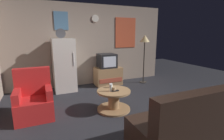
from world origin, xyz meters
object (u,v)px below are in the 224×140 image
Objects in this scene: fridge at (64,65)px; armchair at (34,100)px; mug_ceramic_white at (111,85)px; mug_ceramic_tan at (114,89)px; tv_stand at (108,76)px; standing_lamp at (145,42)px; wine_glass at (111,88)px; coffee_table at (114,100)px; couch at (190,125)px; crt_tv at (107,61)px; remote_control at (115,91)px.

armchair is at bearing -119.65° from fridge.
mug_ceramic_white and mug_ceramic_tan have the same top height.
armchair reaches higher than mug_ceramic_white.
mug_ceramic_tan is at bearing -67.43° from fridge.
fridge is at bearing -178.16° from tv_stand.
wine_glass is at bearing -140.05° from standing_lamp.
wine_glass is at bearing -112.73° from mug_ceramic_white.
mug_ceramic_tan is (-0.02, -0.05, 0.27)m from coffee_table.
standing_lamp is at bearing 41.09° from mug_ceramic_tan.
standing_lamp reaches higher than mug_ceramic_white.
standing_lamp is at bearing -12.89° from tv_stand.
tv_stand is at bearing 89.34° from couch.
tv_stand is 1.62m from standing_lamp.
coffee_table is (-1.79, -1.53, -1.13)m from standing_lamp.
coffee_table is at bearing -66.17° from fridge.
mug_ceramic_white is at bearing -108.75° from crt_tv.
crt_tv is 0.75× the size of coffee_table.
tv_stand is at bearing 71.62° from coffee_table.
fridge is 1.84× the size of armchair.
fridge is at bearing 111.09° from wine_glass.
mug_ceramic_tan is (0.75, -1.81, -0.26)m from fridge.
coffee_table is (-0.60, -1.80, -0.06)m from tv_stand.
remote_control is (0.78, -1.83, -0.30)m from fridge.
fridge is 3.28× the size of crt_tv.
tv_stand is at bearing 1.84° from fridge.
wine_glass reaches higher than mug_ceramic_white.
tv_stand is 1.71m from mug_ceramic_white.
standing_lamp is (2.56, -0.23, 0.60)m from fridge.
crt_tv reaches higher than tv_stand.
standing_lamp reaches higher than coffee_table.
crt_tv is at bearing -178.55° from tv_stand.
crt_tv reaches higher than wine_glass.
armchair reaches higher than remote_control.
crt_tv is 1.97m from coffee_table.
tv_stand is at bearing 1.45° from crt_tv.
fridge is 19.67× the size of mug_ceramic_white.
fridge reaches higher than coffee_table.
mug_ceramic_white is 0.05× the size of couch.
mug_ceramic_tan is at bearing -108.56° from tv_stand.
remote_control is at bearing -66.93° from fridge.
wine_glass is 1.55m from armchair.
wine_glass reaches higher than mug_ceramic_tan.
tv_stand is at bearing 71.44° from mug_ceramic_tan.
remote_control is at bearing 111.13° from couch.
couch reaches higher than remote_control.
coffee_table is 0.31m from wine_glass.
fridge reaches higher than armchair.
wine_glass is 0.11m from remote_control.
mug_ceramic_tan is at bearing -114.53° from coffee_table.
remote_control is (0.00, -0.07, 0.23)m from coffee_table.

